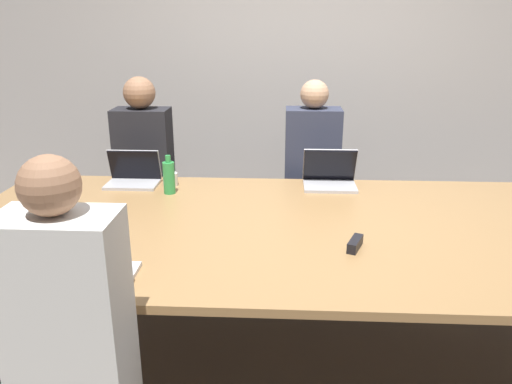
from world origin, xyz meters
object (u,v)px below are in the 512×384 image
Objects in this scene: person_far_center at (311,178)px; bottle_far_left at (169,177)px; person_near_left at (73,353)px; laptop_far_center at (330,175)px; cup_near_left at (34,266)px; laptop_far_left at (133,175)px; cup_far_left at (171,179)px; person_far_left at (145,176)px; stapler at (355,244)px; laptop_near_left at (89,268)px.

bottle_far_left is (-0.93, -0.60, 0.17)m from person_far_center.
person_far_center is 2.34m from person_near_left.
laptop_far_center reaches higher than bottle_far_left.
cup_near_left is at bearing -135.70° from laptop_far_center.
cup_near_left is (-0.34, -1.13, -0.06)m from bottle_far_left.
cup_far_left is at bearing -3.29° from laptop_far_left.
person_far_left reaches higher than laptop_far_left.
person_near_left reaches higher than stapler.
person_far_left is 4.25× the size of laptop_near_left.
cup_far_left is 1.70m from person_near_left.
cup_near_left is at bearing -51.66° from person_near_left.
person_near_left is (-1.04, -1.74, -0.14)m from laptop_far_center.
person_far_left reaches higher than laptop_near_left.
cup_far_left is at bearing -91.84° from laptop_near_left.
bottle_far_left is (0.03, -0.16, 0.06)m from cup_far_left.
laptop_near_left is (0.21, -1.35, 0.01)m from laptop_far_left.
person_near_left is at bearing -81.09° from laptop_far_left.
person_far_center is 5.64× the size of bottle_far_left.
person_near_left is (-0.95, -2.14, -0.00)m from person_far_center.
bottle_far_left reaches higher than stapler.
cup_far_left is 0.37× the size of bottle_far_left.
bottle_far_left is 1.59× the size of stapler.
cup_near_left is at bearing -92.40° from laptop_far_left.
person_far_left is at bearing -176.46° from person_far_center.
person_far_center reaches higher than cup_near_left.
laptop_far_center is 1.31m from laptop_far_left.
laptop_near_left is at bearing -81.18° from laptop_far_left.
person_far_left is 0.63m from bottle_far_left.
bottle_far_left is 1.18m from laptop_near_left.
person_near_left is at bearing -51.66° from cup_near_left.
cup_near_left is 0.65× the size of stapler.
laptop_far_left is at bearing -160.48° from person_far_center.
cup_near_left is (-0.31, -1.29, 0.01)m from cup_far_left.
laptop_near_left is 0.27m from cup_near_left.
person_far_left reaches higher than person_far_center.
bottle_far_left is at bearing -80.01° from cup_far_left.
person_far_center is 13.73× the size of cup_near_left.
laptop_far_left is at bearing 176.71° from cup_far_left.
person_far_center is at bearing 32.83° from bottle_far_left.
laptop_near_left is at bearing -91.84° from cup_far_left.
laptop_near_left reaches higher than cup_far_left.
bottle_far_left is 0.18× the size of person_near_left.
person_far_center is 8.98× the size of stapler.
stapler is (1.40, 0.36, -0.03)m from cup_near_left.
stapler is (1.10, -0.93, -0.02)m from cup_far_left.
laptop_far_left is at bearing 148.50° from bottle_far_left.
stapler is at bearing -43.45° from person_far_left.
bottle_far_left is at bearing -90.48° from person_near_left.
laptop_far_center is at bearing 113.96° from stapler.
cup_far_left is 1.34m from laptop_near_left.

